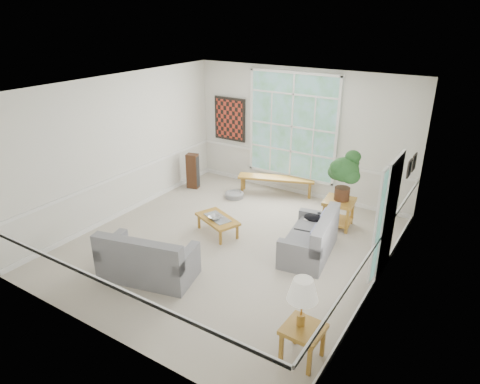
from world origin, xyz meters
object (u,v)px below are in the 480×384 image
object	(u,v)px
loveseat_front	(148,254)
end_table	(338,213)
loveseat_right	(309,235)
side_table	(302,343)
coffee_table	(218,226)

from	to	relation	value
loveseat_front	end_table	bearing A→B (deg)	45.20
loveseat_right	side_table	world-z (taller)	loveseat_right
coffee_table	side_table	world-z (taller)	side_table
loveseat_front	end_table	size ratio (longest dim) A/B	2.61
loveseat_right	end_table	distance (m)	1.34
loveseat_right	loveseat_front	distance (m)	2.89
loveseat_right	end_table	bearing A→B (deg)	78.79
coffee_table	loveseat_front	bearing A→B (deg)	-71.18
end_table	side_table	xyz separation A→B (m)	(0.92, -3.77, -0.05)
loveseat_front	end_table	world-z (taller)	loveseat_front
loveseat_right	loveseat_front	xyz separation A→B (m)	(-1.99, -2.10, 0.02)
loveseat_right	coffee_table	xyz separation A→B (m)	(-1.87, -0.26, -0.23)
end_table	side_table	bearing A→B (deg)	-76.25
coffee_table	side_table	distance (m)	3.59
end_table	loveseat_front	bearing A→B (deg)	-120.79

